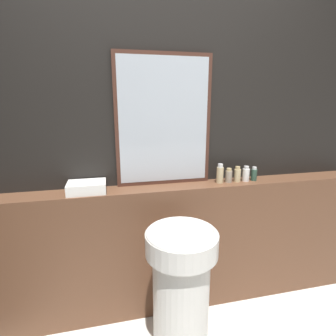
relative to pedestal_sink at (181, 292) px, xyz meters
name	(u,v)px	position (x,y,z in m)	size (l,w,h in m)	color
wall_back	(166,141)	(0.04, 0.56, 0.79)	(8.00, 0.06, 2.50)	black
vanity_counter	(170,248)	(0.04, 0.43, 0.02)	(3.00, 0.20, 0.96)	brown
pedestal_sink	(181,292)	(0.00, 0.00, 0.00)	(0.40, 0.40, 0.84)	silver
mirror	(164,121)	(0.01, 0.51, 0.94)	(0.65, 0.03, 0.88)	#47281E
towel_stack	(87,187)	(-0.51, 0.43, 0.53)	(0.24, 0.17, 0.07)	white
shampoo_bottle	(220,174)	(0.40, 0.43, 0.56)	(0.05, 0.05, 0.14)	#C6B284
conditioner_bottle	(229,176)	(0.47, 0.43, 0.55)	(0.05, 0.05, 0.10)	gray
lotion_bottle	(237,175)	(0.54, 0.43, 0.55)	(0.05, 0.05, 0.11)	#C6B284
body_wash_bottle	(246,174)	(0.61, 0.43, 0.55)	(0.05, 0.05, 0.11)	white
hand_soap_bottle	(254,174)	(0.67, 0.43, 0.55)	(0.04, 0.04, 0.10)	#2D4C3D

